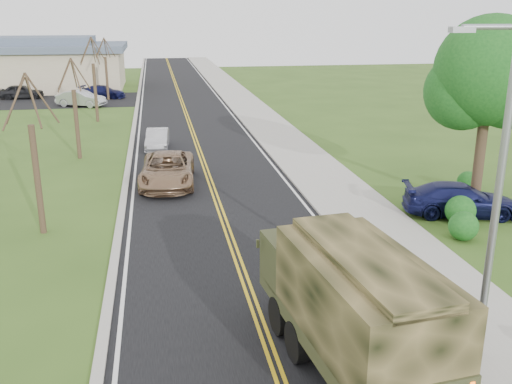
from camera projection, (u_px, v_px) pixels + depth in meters
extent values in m
plane|color=#334F1A|center=(275.00, 364.00, 13.71)|extent=(160.00, 160.00, 0.00)
cube|color=black|center=(184.00, 107.00, 51.30)|extent=(8.00, 120.00, 0.01)
cube|color=#9E998E|center=(229.00, 105.00, 51.97)|extent=(0.30, 120.00, 0.12)
cube|color=#9E998E|center=(248.00, 105.00, 52.26)|extent=(3.20, 120.00, 0.10)
cube|color=#9E998E|center=(137.00, 108.00, 50.59)|extent=(0.30, 120.00, 0.10)
cylinder|color=gray|center=(497.00, 202.00, 12.88)|extent=(0.18, 0.18, 8.00)
cylinder|color=gray|center=(494.00, 27.00, 11.64)|extent=(1.40, 0.12, 0.12)
cube|color=gray|center=(462.00, 30.00, 11.54)|extent=(0.50, 0.22, 0.12)
cylinder|color=#38281C|center=(480.00, 150.00, 24.18)|extent=(0.44, 0.44, 5.04)
sphere|color=#154917|center=(490.00, 70.00, 23.19)|extent=(4.50, 4.50, 4.50)
sphere|color=#154917|center=(463.00, 91.00, 23.79)|extent=(3.24, 3.24, 3.24)
sphere|color=#154917|center=(509.00, 87.00, 23.12)|extent=(3.42, 3.42, 3.42)
cylinder|color=#38281C|center=(38.00, 180.00, 21.32)|extent=(0.24, 0.24, 4.20)
cylinder|color=#38281C|center=(42.00, 98.00, 20.61)|extent=(1.01, 0.33, 1.90)
cylinder|color=#38281C|center=(32.00, 99.00, 21.02)|extent=(0.13, 1.29, 1.74)
cylinder|color=#38281C|center=(15.00, 99.00, 20.50)|extent=(0.98, 0.43, 1.90)
cylinder|color=#38281C|center=(14.00, 104.00, 19.92)|extent=(0.79, 1.05, 1.77)
cylinder|color=#38281C|center=(33.00, 101.00, 20.07)|extent=(0.58, 0.90, 1.90)
cylinder|color=#38281C|center=(77.00, 125.00, 32.63)|extent=(0.24, 0.24, 3.96)
cylinder|color=#38281C|center=(81.00, 74.00, 31.96)|extent=(0.96, 0.32, 1.79)
cylinder|color=#38281C|center=(74.00, 74.00, 32.35)|extent=(0.12, 1.22, 1.65)
cylinder|color=#38281C|center=(64.00, 74.00, 31.86)|extent=(0.93, 0.41, 1.79)
cylinder|color=#38281C|center=(64.00, 76.00, 31.31)|extent=(0.75, 0.99, 1.67)
cylinder|color=#38281C|center=(76.00, 75.00, 31.45)|extent=(0.55, 0.85, 1.80)
cylinder|color=#38281C|center=(95.00, 93.00, 43.83)|extent=(0.24, 0.24, 4.44)
cylinder|color=#38281C|center=(99.00, 50.00, 43.08)|extent=(1.07, 0.35, 2.00)
cylinder|color=#38281C|center=(93.00, 51.00, 43.52)|extent=(0.13, 1.36, 1.84)
cylinder|color=#38281C|center=(85.00, 50.00, 42.97)|extent=(1.03, 0.46, 2.00)
cylinder|color=#38281C|center=(86.00, 52.00, 42.35)|extent=(0.83, 1.10, 1.87)
cylinder|color=#38281C|center=(95.00, 51.00, 42.51)|extent=(0.61, 0.95, 2.01)
cylinder|color=#38281C|center=(107.00, 79.00, 55.16)|extent=(0.24, 0.24, 4.08)
cylinder|color=#38281C|center=(110.00, 47.00, 54.47)|extent=(0.99, 0.33, 1.84)
cylinder|color=#38281C|center=(105.00, 48.00, 54.87)|extent=(0.13, 1.25, 1.69)
cylinder|color=#38281C|center=(100.00, 47.00, 54.37)|extent=(0.95, 0.42, 1.85)
cylinder|color=#38281C|center=(100.00, 48.00, 53.80)|extent=(0.77, 1.02, 1.72)
cylinder|color=#38281C|center=(107.00, 48.00, 53.95)|extent=(0.57, 0.88, 1.85)
cube|color=tan|center=(30.00, 70.00, 63.04)|extent=(20.00, 12.00, 4.20)
cube|color=#475466|center=(27.00, 48.00, 62.32)|extent=(21.00, 13.00, 0.70)
cube|color=#475466|center=(26.00, 41.00, 62.11)|extent=(14.00, 8.00, 0.90)
cube|color=black|center=(77.00, 100.00, 55.27)|extent=(18.00, 10.00, 0.02)
cylinder|color=black|center=(297.00, 342.00, 13.72)|extent=(0.44, 1.05, 1.02)
cylinder|color=black|center=(370.00, 330.00, 14.25)|extent=(0.44, 1.05, 1.02)
cylinder|color=black|center=(280.00, 316.00, 14.91)|extent=(0.44, 1.05, 1.02)
cylinder|color=black|center=(348.00, 305.00, 15.44)|extent=(0.44, 1.05, 1.02)
cube|color=#373B20|center=(345.00, 330.00, 13.34)|extent=(2.94, 6.69, 0.32)
cube|color=#373B20|center=(309.00, 260.00, 15.26)|extent=(2.41, 2.00, 1.30)
cube|color=black|center=(298.00, 242.00, 15.97)|extent=(2.03, 0.30, 0.65)
cube|color=#373B20|center=(361.00, 339.00, 12.55)|extent=(2.85, 5.14, 0.14)
cube|color=black|center=(363.00, 300.00, 12.26)|extent=(2.85, 5.14, 1.85)
cube|color=black|center=(366.00, 258.00, 11.97)|extent=(2.02, 5.04, 0.23)
imported|color=#8C6B4F|center=(167.00, 170.00, 27.86)|extent=(2.95, 5.69, 1.53)
imported|color=#B0AFB4|center=(157.00, 139.00, 35.28)|extent=(1.57, 3.83, 1.24)
imported|color=#10133D|center=(460.00, 200.00, 23.67)|extent=(4.97, 2.98, 1.35)
imported|color=black|center=(22.00, 92.00, 56.07)|extent=(4.16, 1.68, 1.42)
imported|color=#ACACB1|center=(81.00, 98.00, 51.44)|extent=(4.69, 3.23, 1.46)
imported|color=#0F123A|center=(103.00, 92.00, 56.49)|extent=(4.68, 2.69, 1.28)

